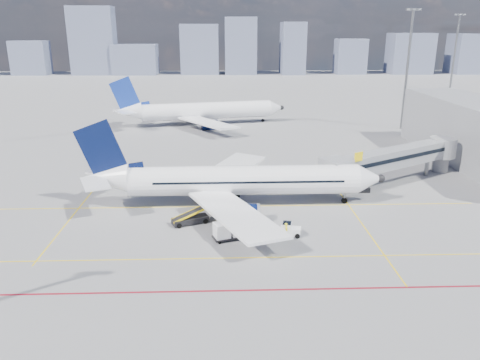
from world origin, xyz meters
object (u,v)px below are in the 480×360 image
object	(u,v)px
baggage_tug	(289,229)
cargo_dolly	(230,230)
main_aircraft	(231,181)
ramp_worker	(286,230)
second_aircraft	(200,111)
belt_loader	(191,218)

from	to	relation	value
baggage_tug	cargo_dolly	bearing A→B (deg)	-161.69
main_aircraft	ramp_worker	xyz separation A→B (m)	(5.70, -9.93, -2.39)
second_aircraft	baggage_tug	world-z (taller)	second_aircraft
baggage_tug	ramp_worker	world-z (taller)	ramp_worker
second_aircraft	ramp_worker	world-z (taller)	second_aircraft
main_aircraft	ramp_worker	size ratio (longest dim) A/B	23.00
belt_loader	cargo_dolly	bearing A→B (deg)	-68.06
second_aircraft	belt_loader	distance (m)	58.26
second_aircraft	baggage_tug	distance (m)	63.18
belt_loader	main_aircraft	bearing A→B (deg)	28.15
baggage_tug	belt_loader	world-z (taller)	belt_loader
main_aircraft	baggage_tug	bearing A→B (deg)	-57.45
main_aircraft	baggage_tug	distance (m)	11.53
main_aircraft	ramp_worker	bearing A→B (deg)	-60.45
second_aircraft	cargo_dolly	bearing A→B (deg)	-96.14
main_aircraft	belt_loader	xyz separation A→B (m)	(-4.69, -5.75, -2.60)
baggage_tug	second_aircraft	bearing A→B (deg)	113.63
cargo_dolly	belt_loader	xyz separation A→B (m)	(-4.33, 4.39, -0.44)
second_aircraft	ramp_worker	bearing A→B (deg)	-90.68
baggage_tug	ramp_worker	bearing A→B (deg)	-118.09
second_aircraft	baggage_tug	xyz separation A→B (m)	(12.50, -61.88, -2.50)
baggage_tug	cargo_dolly	size ratio (longest dim) A/B	0.61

